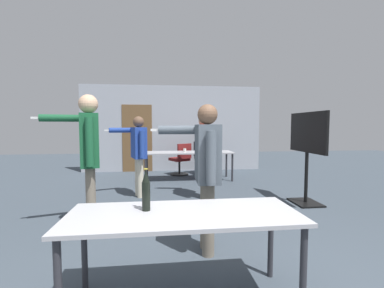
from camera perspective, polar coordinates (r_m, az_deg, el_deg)
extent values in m
cube|color=#A3A8B2|center=(8.05, -4.25, 3.46)|extent=(5.56, 0.10, 2.65)
cube|color=brown|center=(8.03, -12.08, 1.25)|extent=(0.90, 0.02, 2.05)
cube|color=#A8A8AD|center=(2.05, -1.80, -15.39)|extent=(1.77, 0.67, 0.03)
cylinder|color=#2D2D33|center=(2.19, 23.48, -24.89)|extent=(0.05, 0.05, 0.70)
cylinder|color=#2D2D33|center=(2.52, -22.81, -20.80)|extent=(0.05, 0.05, 0.70)
cylinder|color=#2D2D33|center=(2.63, 17.08, -19.63)|extent=(0.05, 0.05, 0.70)
cube|color=#A8A8AD|center=(6.63, -0.77, -1.89)|extent=(2.28, 0.72, 0.03)
cylinder|color=#2D2D33|center=(6.36, -10.28, -5.54)|extent=(0.05, 0.05, 0.70)
cylinder|color=#2D2D33|center=(6.58, 8.95, -5.20)|extent=(0.05, 0.05, 0.70)
cylinder|color=#2D2D33|center=(6.95, -9.97, -4.72)|extent=(0.05, 0.05, 0.70)
cylinder|color=#2D2D33|center=(7.16, 7.66, -4.45)|extent=(0.05, 0.05, 0.70)
cube|color=black|center=(5.18, 23.90, -11.82)|extent=(0.44, 0.56, 0.03)
cylinder|color=black|center=(5.08, 24.05, -6.76)|extent=(0.06, 0.06, 0.90)
cube|color=black|center=(5.00, 24.31, 2.37)|extent=(0.04, 1.13, 0.72)
cube|color=#14331E|center=(5.01, 24.53, 2.37)|extent=(0.01, 1.04, 0.63)
cylinder|color=beige|center=(5.15, -11.41, -7.42)|extent=(0.13, 0.13, 0.77)
cylinder|color=beige|center=(5.32, -11.86, -7.07)|extent=(0.13, 0.13, 0.77)
cube|color=#23429E|center=(5.15, -11.75, 0.29)|extent=(0.35, 0.46, 0.61)
sphere|color=brown|center=(5.14, -11.81, 4.85)|extent=(0.21, 0.21, 0.21)
cylinder|color=#23429E|center=(4.90, -11.05, -0.10)|extent=(0.10, 0.10, 0.52)
cylinder|color=#23429E|center=(5.33, -15.17, 2.98)|extent=(0.53, 0.26, 0.10)
cube|color=white|center=(5.29, -18.29, 2.91)|extent=(0.13, 0.07, 0.03)
cylinder|color=slate|center=(3.61, -21.53, -11.71)|extent=(0.12, 0.12, 0.87)
cylinder|color=slate|center=(3.77, -21.56, -11.03)|extent=(0.12, 0.12, 0.87)
cube|color=#195633|center=(3.57, -21.87, 0.81)|extent=(0.32, 0.44, 0.69)
sphere|color=#DBAD89|center=(3.58, -22.06, 8.26)|extent=(0.24, 0.24, 0.24)
cylinder|color=#195633|center=(3.32, -21.84, 0.41)|extent=(0.10, 0.10, 0.59)
cylinder|color=#195633|center=(3.83, -26.47, 5.16)|extent=(0.60, 0.25, 0.10)
cube|color=white|center=(3.86, -31.33, 4.99)|extent=(0.13, 0.07, 0.03)
cylinder|color=#28282D|center=(4.97, 2.65, -7.73)|extent=(0.13, 0.13, 0.78)
cylinder|color=#28282D|center=(5.15, 2.65, -7.31)|extent=(0.13, 0.13, 0.78)
cube|color=maroon|center=(4.97, 2.67, 0.36)|extent=(0.31, 0.47, 0.61)
sphere|color=tan|center=(4.96, 2.69, 5.14)|extent=(0.22, 0.22, 0.22)
cylinder|color=maroon|center=(4.70, 2.67, -0.10)|extent=(0.10, 0.10, 0.53)
cylinder|color=maroon|center=(5.23, -0.23, 3.22)|extent=(0.54, 0.19, 0.10)
cube|color=white|center=(5.26, -3.44, 3.22)|extent=(0.12, 0.05, 0.03)
cylinder|color=slate|center=(2.87, 3.64, -16.42)|extent=(0.13, 0.13, 0.79)
cylinder|color=slate|center=(3.04, 3.12, -15.25)|extent=(0.13, 0.13, 0.79)
cube|color=#4C5660|center=(2.80, 3.43, -2.06)|extent=(0.25, 0.43, 0.62)
sphere|color=brown|center=(2.78, 3.47, 6.59)|extent=(0.22, 0.22, 0.22)
cylinder|color=#4C5660|center=(2.54, 4.29, -3.11)|extent=(0.10, 0.10, 0.54)
cylinder|color=#4C5660|center=(3.02, -2.35, 3.15)|extent=(0.54, 0.12, 0.10)
cube|color=white|center=(3.02, -8.04, 3.11)|extent=(0.12, 0.04, 0.03)
cylinder|color=black|center=(7.47, 2.88, -6.68)|extent=(0.52, 0.52, 0.03)
cylinder|color=black|center=(7.43, 2.89, -4.98)|extent=(0.06, 0.06, 0.42)
cube|color=black|center=(7.39, 2.89, -3.07)|extent=(0.59, 0.59, 0.08)
cube|color=black|center=(7.59, 1.94, -0.98)|extent=(0.43, 0.20, 0.42)
cylinder|color=black|center=(7.46, -2.82, -6.70)|extent=(0.52, 0.52, 0.03)
cylinder|color=black|center=(7.42, -2.82, -5.15)|extent=(0.06, 0.06, 0.38)
cube|color=maroon|center=(7.39, -2.83, -3.39)|extent=(0.63, 0.63, 0.08)
cube|color=maroon|center=(7.15, -1.68, -1.62)|extent=(0.41, 0.27, 0.42)
cylinder|color=black|center=(2.09, -10.17, -11.38)|extent=(0.07, 0.07, 0.22)
cone|color=black|center=(2.05, -10.22, -6.99)|extent=(0.06, 0.06, 0.10)
cylinder|color=gold|center=(2.04, -10.24, -5.48)|extent=(0.03, 0.03, 0.01)
cylinder|color=silver|center=(6.57, -1.61, -1.40)|extent=(0.07, 0.07, 0.09)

